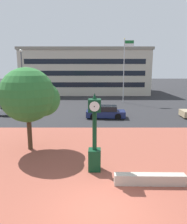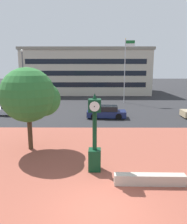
# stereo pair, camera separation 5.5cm
# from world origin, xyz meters

# --- Properties ---
(ground_plane) EXTENTS (200.00, 200.00, 0.00)m
(ground_plane) POSITION_xyz_m (0.00, 0.00, 0.00)
(ground_plane) COLOR #262628
(plaza_brick_paving) EXTENTS (44.00, 15.36, 0.01)m
(plaza_brick_paving) POSITION_xyz_m (0.00, 3.68, 0.00)
(plaza_brick_paving) COLOR brown
(plaza_brick_paving) RESTS_ON ground
(planter_wall) EXTENTS (3.21, 0.45, 0.50)m
(planter_wall) POSITION_xyz_m (2.31, 1.78, 0.25)
(planter_wall) COLOR #ADA393
(planter_wall) RESTS_ON ground
(street_clock) EXTENTS (0.64, 0.73, 3.99)m
(street_clock) POSITION_xyz_m (-0.17, 3.22, 1.67)
(street_clock) COLOR #0C381E
(street_clock) RESTS_ON ground
(plaza_tree) EXTENTS (3.66, 3.40, 5.24)m
(plaza_tree) POSITION_xyz_m (-4.15, 6.32, 3.45)
(plaza_tree) COLOR #42301E
(plaza_tree) RESTS_ON ground
(car_street_mid) EXTENTS (4.13, 2.02, 1.28)m
(car_street_mid) POSITION_xyz_m (1.11, 15.28, 0.57)
(car_street_mid) COLOR navy
(car_street_mid) RESTS_ON ground
(car_street_far) EXTENTS (4.50, 1.93, 1.28)m
(car_street_far) POSITION_xyz_m (-9.49, 16.76, 0.57)
(car_street_far) COLOR #B7BABF
(car_street_far) RESTS_ON ground
(flagpole_primary) EXTENTS (1.42, 0.14, 9.34)m
(flagpole_primary) POSITION_xyz_m (4.38, 25.62, 5.35)
(flagpole_primary) COLOR silver
(flagpole_primary) RESTS_ON ground
(civic_building) EXTENTS (25.00, 14.87, 8.91)m
(civic_building) POSITION_xyz_m (-1.79, 40.55, 4.46)
(civic_building) COLOR beige
(civic_building) RESTS_ON ground
(street_lamp_post) EXTENTS (0.36, 0.36, 7.55)m
(street_lamp_post) POSITION_xyz_m (-9.77, 22.41, 4.54)
(street_lamp_post) COLOR #4C4C51
(street_lamp_post) RESTS_ON ground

